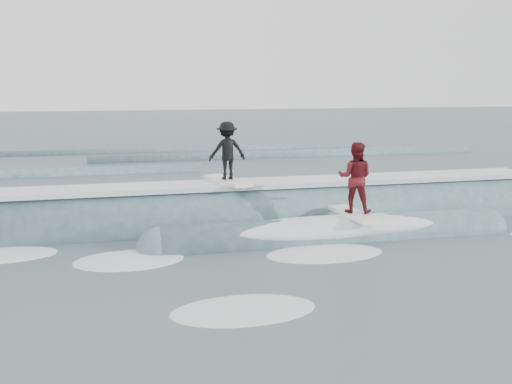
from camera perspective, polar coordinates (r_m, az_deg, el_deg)
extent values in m
plane|color=#374A51|center=(13.32, 2.59, -6.60)|extent=(160.00, 160.00, 0.00)
cylinder|color=#3B5D64|center=(16.58, -0.83, -3.11)|extent=(19.34, 2.17, 2.17)
cylinder|color=#3B5D64|center=(15.07, 7.79, -4.63)|extent=(9.00, 1.16, 1.16)
sphere|color=#3B5D64|center=(14.09, -9.59, -5.77)|extent=(1.16, 1.16, 1.16)
sphere|color=#3B5D64|center=(17.21, 21.89, -3.39)|extent=(1.16, 1.16, 1.16)
cube|color=white|center=(16.35, -0.84, 0.82)|extent=(18.00, 1.30, 0.14)
ellipsoid|color=white|center=(14.99, 7.82, -3.53)|extent=(7.60, 1.30, 0.60)
cube|color=white|center=(16.20, -2.88, 1.15)|extent=(1.11, 2.07, 0.10)
imported|color=black|center=(16.08, -2.91, 4.17)|extent=(1.09, 0.67, 1.62)
cube|color=white|center=(15.12, 9.78, -2.17)|extent=(0.72, 2.04, 0.10)
imported|color=#551015|center=(14.94, 9.89, 1.45)|extent=(1.11, 1.03, 1.83)
ellipsoid|color=white|center=(13.46, -12.60, -6.67)|extent=(2.61, 1.78, 0.10)
ellipsoid|color=white|center=(10.38, -1.27, -11.72)|extent=(2.95, 2.01, 0.10)
ellipsoid|color=white|center=(13.74, 6.88, -6.12)|extent=(2.89, 1.97, 0.10)
cylinder|color=#3B5D64|center=(31.91, 3.69, 3.54)|extent=(22.00, 0.80, 0.80)
cylinder|color=#3B5D64|center=(34.73, -6.14, 4.08)|extent=(22.00, 0.60, 0.60)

